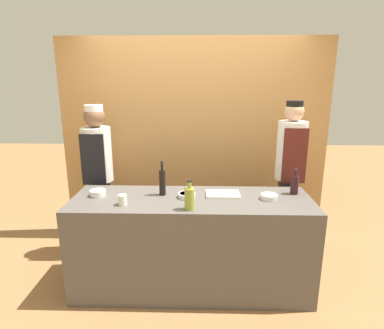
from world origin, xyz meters
TOP-DOWN VIEW (x-y plane):
  - ground_plane at (0.00, 0.00)m, footprint 14.00×14.00m
  - cabinet_wall at (0.00, 1.10)m, footprint 3.12×0.18m
  - counter at (0.00, 0.00)m, footprint 2.17×0.70m
  - sauce_bowl_purple at (0.69, 0.00)m, footprint 0.15×0.15m
  - sauce_bowl_red at (-0.87, 0.05)m, footprint 0.14×0.14m
  - sauce_bowl_yellow at (-0.05, 0.02)m, footprint 0.16×0.16m
  - cutting_board at (0.29, 0.09)m, footprint 0.31×0.20m
  - bottle_soy at (-0.27, 0.09)m, footprint 0.06×0.06m
  - bottle_wine at (0.96, 0.15)m, footprint 0.07×0.07m
  - bottle_oil at (-0.01, -0.25)m, footprint 0.08×0.08m
  - cup_cream at (-0.58, -0.17)m, footprint 0.08×0.08m
  - chef_left at (-1.03, 0.60)m, footprint 0.31×0.31m
  - chef_right at (1.03, 0.60)m, footprint 0.30×0.30m

SIDE VIEW (x-z plane):
  - ground_plane at x=0.00m, z-range 0.00..0.00m
  - counter at x=0.00m, z-range 0.00..0.89m
  - cutting_board at x=0.29m, z-range 0.89..0.91m
  - sauce_bowl_yellow at x=-0.05m, z-range 0.90..0.94m
  - sauce_bowl_purple at x=0.69m, z-range 0.90..0.94m
  - sauce_bowl_red at x=-0.87m, z-range 0.90..0.95m
  - chef_left at x=-1.03m, z-range 0.09..1.77m
  - cup_cream at x=-0.58m, z-range 0.89..0.98m
  - chef_right at x=1.03m, z-range 0.09..1.82m
  - bottle_wine at x=0.96m, z-range 0.87..1.11m
  - bottle_oil at x=-0.01m, z-range 0.87..1.12m
  - bottle_soy at x=-0.27m, z-range 0.86..1.18m
  - cabinet_wall at x=0.00m, z-range 0.00..2.40m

